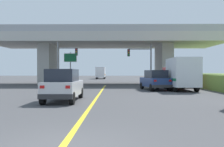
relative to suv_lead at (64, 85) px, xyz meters
The scene contains 10 objects.
ground 21.46m from the suv_lead, 84.78° to the left, with size 160.00×160.00×0.00m, color #424244.
overpass_bridge 21.96m from the suv_lead, 84.78° to the left, with size 33.31×10.55×8.02m.
lane_divider_stripe 4.90m from the suv_lead, 66.01° to the left, with size 0.20×27.77×0.01m, color yellow.
suv_lead is the anchor object (origin of this frame).
suv_crossing 11.90m from the suv_lead, 51.92° to the left, with size 2.70×4.63×2.02m.
box_truck 13.43m from the suv_lead, 42.92° to the left, with size 2.33×6.51×3.19m.
traffic_signal_nearside 18.24m from the suv_lead, 67.44° to the left, with size 3.19×0.36×5.48m.
traffic_signal_farside 16.57m from the suv_lead, 101.49° to the left, with size 2.65×0.36×5.72m.
highway_sign 19.49m from the suv_lead, 99.05° to the left, with size 1.80×0.17×4.63m.
semi_truck_distant 49.60m from the suv_lead, 90.56° to the left, with size 2.33×7.47×3.06m.
Camera 1 is at (1.29, -5.86, 1.85)m, focal length 39.17 mm.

